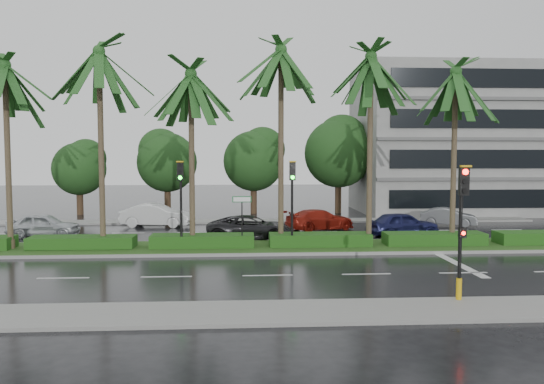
{
  "coord_description": "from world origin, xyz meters",
  "views": [
    {
      "loc": [
        -1.05,
        -25.82,
        4.8
      ],
      "look_at": [
        0.56,
        1.5,
        2.89
      ],
      "focal_mm": 35.0,
      "sensor_mm": 36.0,
      "label": 1
    }
  ],
  "objects": [
    {
      "name": "signal_near",
      "position": [
        6.0,
        -9.39,
        2.5
      ],
      "size": [
        0.34,
        0.45,
        4.36
      ],
      "color": "black",
      "rests_on": "near_sidewalk"
    },
    {
      "name": "car_red",
      "position": [
        4.0,
        7.65,
        0.66
      ],
      "size": [
        3.49,
        4.93,
        1.33
      ],
      "primitive_type": "imported",
      "rotation": [
        0.0,
        0.0,
        1.97
      ],
      "color": "maroon",
      "rests_on": "ground"
    },
    {
      "name": "building",
      "position": [
        17.0,
        18.0,
        6.0
      ],
      "size": [
        16.0,
        10.0,
        12.0
      ],
      "primitive_type": "cube",
      "color": "gray",
      "rests_on": "ground"
    },
    {
      "name": "hedge",
      "position": [
        0.0,
        1.0,
        0.45
      ],
      "size": [
        35.2,
        1.4,
        0.6
      ],
      "color": "#184313",
      "rests_on": "median"
    },
    {
      "name": "street_sign",
      "position": [
        -1.0,
        0.48,
        2.12
      ],
      "size": [
        0.95,
        0.09,
        2.6
      ],
      "color": "black",
      "rests_on": "median"
    },
    {
      "name": "car_grey",
      "position": [
        13.0,
        9.13,
        0.61
      ],
      "size": [
        2.49,
        3.91,
        1.22
      ],
      "primitive_type": "imported",
      "rotation": [
        0.0,
        0.0,
        1.22
      ],
      "color": "slate",
      "rests_on": "ground"
    },
    {
      "name": "signal_median_left",
      "position": [
        -4.0,
        0.3,
        3.0
      ],
      "size": [
        0.34,
        0.42,
        4.36
      ],
      "color": "black",
      "rests_on": "median"
    },
    {
      "name": "car_white",
      "position": [
        -6.73,
        9.86,
        0.77
      ],
      "size": [
        2.17,
        4.81,
        1.53
      ],
      "primitive_type": "imported",
      "rotation": [
        0.0,
        0.0,
        1.45
      ],
      "color": "silver",
      "rests_on": "ground"
    },
    {
      "name": "lane_markings",
      "position": [
        3.04,
        -0.43,
        0.01
      ],
      "size": [
        34.0,
        13.06,
        0.01
      ],
      "color": "silver",
      "rests_on": "ground"
    },
    {
      "name": "ground",
      "position": [
        0.0,
        0.0,
        0.0
      ],
      "size": [
        120.0,
        120.0,
        0.0
      ],
      "primitive_type": "plane",
      "color": "black",
      "rests_on": "ground"
    },
    {
      "name": "palm_row",
      "position": [
        -1.25,
        1.02,
        8.79
      ],
      "size": [
        26.3,
        4.2,
        10.77
      ],
      "color": "#463628",
      "rests_on": "median"
    },
    {
      "name": "signal_median_right",
      "position": [
        1.5,
        0.3,
        3.0
      ],
      "size": [
        0.34,
        0.42,
        4.36
      ],
      "color": "black",
      "rests_on": "median"
    },
    {
      "name": "car_darkgrey",
      "position": [
        -0.5,
        4.03,
        0.69
      ],
      "size": [
        2.79,
        5.15,
        1.37
      ],
      "primitive_type": "imported",
      "rotation": [
        0.0,
        0.0,
        1.46
      ],
      "color": "black",
      "rests_on": "ground"
    },
    {
      "name": "far_sidewalk",
      "position": [
        0.0,
        12.0,
        0.06
      ],
      "size": [
        40.0,
        2.0,
        0.12
      ],
      "primitive_type": "cube",
      "color": "gray",
      "rests_on": "ground"
    },
    {
      "name": "bg_trees",
      "position": [
        2.35,
        17.59,
        4.75
      ],
      "size": [
        32.76,
        5.64,
        8.15
      ],
      "color": "#362A18",
      "rests_on": "ground"
    },
    {
      "name": "car_blue",
      "position": [
        8.5,
        4.78,
        0.72
      ],
      "size": [
        2.5,
        4.49,
        1.44
      ],
      "primitive_type": "imported",
      "rotation": [
        0.0,
        0.0,
        1.77
      ],
      "color": "#1A1D4E",
      "rests_on": "ground"
    },
    {
      "name": "car_silver",
      "position": [
        -12.62,
        5.79,
        0.69
      ],
      "size": [
        1.73,
        4.09,
        1.38
      ],
      "primitive_type": "imported",
      "rotation": [
        0.0,
        0.0,
        1.59
      ],
      "color": "silver",
      "rests_on": "ground"
    },
    {
      "name": "near_sidewalk",
      "position": [
        0.0,
        -10.2,
        0.06
      ],
      "size": [
        40.0,
        2.4,
        0.12
      ],
      "primitive_type": "cube",
      "color": "gray",
      "rests_on": "ground"
    },
    {
      "name": "median",
      "position": [
        0.0,
        1.0,
        0.08
      ],
      "size": [
        36.0,
        4.0,
        0.15
      ],
      "color": "gray",
      "rests_on": "ground"
    }
  ]
}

